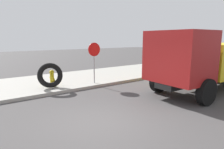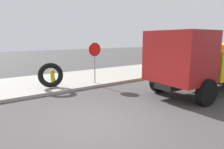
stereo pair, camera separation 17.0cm
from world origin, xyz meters
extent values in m
plane|color=#423F3F|center=(0.00, 0.00, 0.00)|extent=(80.00, 80.00, 0.00)
cube|color=#99968E|center=(0.00, 6.50, 0.07)|extent=(36.00, 5.00, 0.15)
cylinder|color=yellow|center=(0.30, 5.19, 0.50)|extent=(0.21, 0.21, 0.70)
sphere|color=yellow|center=(0.30, 5.19, 0.91)|extent=(0.24, 0.24, 0.24)
cylinder|color=yellow|center=(0.30, 5.00, 0.59)|extent=(0.10, 0.17, 0.10)
cylinder|color=yellow|center=(0.30, 5.38, 0.59)|extent=(0.10, 0.17, 0.10)
cylinder|color=yellow|center=(0.30, 5.00, 0.50)|extent=(0.11, 0.17, 0.11)
torus|color=black|center=(0.11, 4.90, 0.80)|extent=(1.34, 0.67, 1.31)
cylinder|color=gray|center=(2.53, 4.54, 1.30)|extent=(0.06, 0.06, 2.29)
cylinder|color=red|center=(2.53, 4.50, 2.06)|extent=(0.76, 0.02, 0.76)
cube|color=gold|center=(7.79, 0.05, 1.60)|extent=(4.87, 2.64, 1.60)
cube|color=maroon|center=(4.19, 0.16, 1.90)|extent=(2.07, 2.56, 2.20)
cube|color=black|center=(6.69, 0.08, 0.67)|extent=(7.02, 1.10, 0.24)
cylinder|color=black|center=(4.36, -1.10, 0.55)|extent=(1.11, 0.33, 1.10)
cylinder|color=black|center=(4.43, 1.40, 0.55)|extent=(1.11, 0.33, 1.10)
cylinder|color=black|center=(9.03, 1.27, 0.55)|extent=(1.11, 0.33, 1.10)
camera|label=1|loc=(-3.29, -5.02, 2.68)|focal=31.77mm
camera|label=2|loc=(-3.15, -5.12, 2.68)|focal=31.77mm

